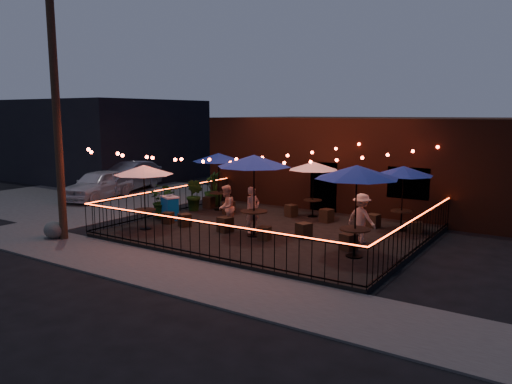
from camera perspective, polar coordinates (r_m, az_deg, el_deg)
ground at (r=16.04m, az=-1.82°, el=-6.20°), size 110.00×110.00×0.00m
patio at (r=17.64m, az=1.94°, el=-4.54°), size 10.00×8.00×0.15m
sidewalk at (r=13.62m, az=-9.83°, el=-9.00°), size 18.00×2.50×0.05m
parking_lot at (r=27.08m, az=-17.88°, el=-0.35°), size 11.00×12.00×0.02m
brick_building at (r=24.08m, az=14.06°, el=3.48°), size 14.00×8.00×4.00m
background_building at (r=34.60m, az=-17.87°, el=5.75°), size 12.00×9.00×5.00m
utility_pole at (r=17.51m, az=-21.80°, el=7.70°), size 0.26×0.26×8.00m
fence_front at (r=14.34m, az=-6.47°, el=-5.35°), size 10.00×0.04×1.04m
fence_left at (r=20.53m, az=-10.03°, el=-1.07°), size 0.04×8.00×1.04m
fence_right at (r=15.56m, az=17.90°, el=-4.60°), size 0.04×8.00×1.04m
festoon_lights at (r=17.53m, az=-1.34°, el=3.48°), size 10.02×8.72×1.32m
cafe_table_0 at (r=17.77m, az=-12.72°, el=2.39°), size 2.13×2.13×2.27m
cafe_table_1 at (r=20.91m, az=-4.29°, el=3.89°), size 2.64×2.64×2.41m
cafe_table_2 at (r=16.32m, az=-0.24°, el=3.46°), size 3.20×3.20×2.71m
cafe_table_3 at (r=19.59m, az=6.58°, el=2.90°), size 2.09×2.09×2.18m
cafe_table_4 at (r=14.16m, az=11.45°, el=2.12°), size 2.68×2.68×2.63m
cafe_table_5 at (r=17.87m, az=16.50°, el=2.24°), size 2.48×2.48×2.26m
bistro_chair_0 at (r=18.82m, az=-10.03°, el=-2.93°), size 0.42×0.42×0.42m
bistro_chair_1 at (r=18.23m, az=-8.16°, el=-3.20°), size 0.51×0.51×0.46m
bistro_chair_2 at (r=21.67m, az=-5.40°, el=-1.18°), size 0.45×0.45×0.48m
bistro_chair_3 at (r=20.30m, az=-3.12°, el=-1.82°), size 0.52×0.52×0.50m
bistro_chair_4 at (r=17.27m, az=-3.54°, el=-3.72°), size 0.52×0.52×0.51m
bistro_chair_5 at (r=16.17m, az=0.96°, el=-4.74°), size 0.42×0.42×0.43m
bistro_chair_6 at (r=19.81m, az=4.04°, el=-2.14°), size 0.50×0.50×0.47m
bistro_chair_7 at (r=18.95m, az=8.08°, el=-2.68°), size 0.51×0.51×0.49m
bistro_chair_8 at (r=16.47m, az=5.48°, el=-4.40°), size 0.54×0.54×0.50m
bistro_chair_9 at (r=15.26m, az=10.51°, el=-5.62°), size 0.52×0.52×0.49m
bistro_chair_10 at (r=18.39m, az=13.27°, el=-3.22°), size 0.45×0.45×0.48m
bistro_chair_11 at (r=17.87m, az=17.89°, el=-3.89°), size 0.43×0.43×0.41m
patron_a at (r=17.03m, az=-0.39°, el=-2.05°), size 0.52×0.66×1.58m
patron_b at (r=17.50m, az=-3.43°, el=-1.78°), size 0.82×0.92×1.57m
patron_c at (r=16.09m, az=11.97°, el=-2.93°), size 1.13×0.83×1.57m
potted_shrub_a at (r=19.80m, az=-10.37°, el=-0.93°), size 1.32×1.17×1.38m
potted_shrub_b at (r=20.97m, az=-7.02°, el=-0.35°), size 0.78×0.65×1.34m
potted_shrub_c at (r=22.06m, az=-4.90°, el=0.37°), size 1.12×1.12×1.51m
cooler at (r=19.37m, az=-9.82°, el=-1.81°), size 0.84×0.74×0.92m
boulder at (r=18.13m, az=-22.05°, el=-4.03°), size 0.94×0.84×0.65m
car_white at (r=25.70m, az=-17.59°, el=0.80°), size 2.72×4.55×1.45m
car_silver at (r=27.96m, az=-14.56°, el=1.75°), size 3.05×5.24×1.63m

